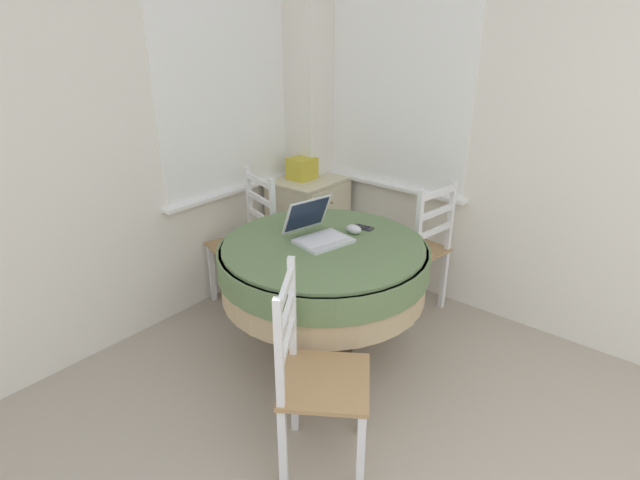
{
  "coord_description": "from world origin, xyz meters",
  "views": [
    {
      "loc": [
        -0.83,
        0.65,
        1.87
      ],
      "look_at": [
        1.29,
        2.41,
        0.66
      ],
      "focal_mm": 28.0,
      "sensor_mm": 36.0,
      "label": 1
    }
  ],
  "objects_px": {
    "cell_phone": "(363,227)",
    "dining_chair_near_back_window": "(247,244)",
    "round_dining_table": "(323,266)",
    "corner_cabinet": "(309,225)",
    "storage_box": "(302,168)",
    "dining_chair_camera_near": "(315,379)",
    "dining_chair_near_right_window": "(417,250)",
    "laptop": "(318,231)",
    "computer_mouse": "(354,229)"
  },
  "relations": [
    {
      "from": "laptop",
      "to": "computer_mouse",
      "type": "height_order",
      "value": "laptop"
    },
    {
      "from": "round_dining_table",
      "to": "cell_phone",
      "type": "distance_m",
      "value": 0.36
    },
    {
      "from": "dining_chair_near_right_window",
      "to": "dining_chair_near_back_window",
      "type": "bearing_deg",
      "value": 124.65
    },
    {
      "from": "round_dining_table",
      "to": "corner_cabinet",
      "type": "height_order",
      "value": "corner_cabinet"
    },
    {
      "from": "dining_chair_near_right_window",
      "to": "round_dining_table",
      "type": "bearing_deg",
      "value": 168.47
    },
    {
      "from": "storage_box",
      "to": "corner_cabinet",
      "type": "bearing_deg",
      "value": -40.02
    },
    {
      "from": "round_dining_table",
      "to": "computer_mouse",
      "type": "xyz_separation_m",
      "value": [
        0.23,
        -0.04,
        0.16
      ]
    },
    {
      "from": "laptop",
      "to": "storage_box",
      "type": "xyz_separation_m",
      "value": [
        0.74,
        0.78,
        0.07
      ]
    },
    {
      "from": "computer_mouse",
      "to": "dining_chair_near_back_window",
      "type": "relative_size",
      "value": 0.11
    },
    {
      "from": "dining_chair_camera_near",
      "to": "corner_cabinet",
      "type": "relative_size",
      "value": 1.22
    },
    {
      "from": "cell_phone",
      "to": "dining_chair_near_back_window",
      "type": "distance_m",
      "value": 0.9
    },
    {
      "from": "computer_mouse",
      "to": "storage_box",
      "type": "relative_size",
      "value": 0.54
    },
    {
      "from": "laptop",
      "to": "corner_cabinet",
      "type": "bearing_deg",
      "value": 43.69
    },
    {
      "from": "laptop",
      "to": "corner_cabinet",
      "type": "relative_size",
      "value": 0.48
    },
    {
      "from": "dining_chair_camera_near",
      "to": "storage_box",
      "type": "relative_size",
      "value": 5.06
    },
    {
      "from": "round_dining_table",
      "to": "laptop",
      "type": "height_order",
      "value": "laptop"
    },
    {
      "from": "dining_chair_near_back_window",
      "to": "storage_box",
      "type": "distance_m",
      "value": 0.75
    },
    {
      "from": "corner_cabinet",
      "to": "storage_box",
      "type": "relative_size",
      "value": 4.14
    },
    {
      "from": "cell_phone",
      "to": "round_dining_table",
      "type": "bearing_deg",
      "value": 173.23
    },
    {
      "from": "computer_mouse",
      "to": "dining_chair_camera_near",
      "type": "relative_size",
      "value": 0.11
    },
    {
      "from": "laptop",
      "to": "computer_mouse",
      "type": "xyz_separation_m",
      "value": [
        0.2,
        -0.11,
        -0.02
      ]
    },
    {
      "from": "dining_chair_near_back_window",
      "to": "dining_chair_near_right_window",
      "type": "bearing_deg",
      "value": -55.35
    },
    {
      "from": "laptop",
      "to": "computer_mouse",
      "type": "distance_m",
      "value": 0.23
    },
    {
      "from": "dining_chair_near_back_window",
      "to": "cell_phone",
      "type": "bearing_deg",
      "value": -77.22
    },
    {
      "from": "computer_mouse",
      "to": "storage_box",
      "type": "height_order",
      "value": "storage_box"
    },
    {
      "from": "cell_phone",
      "to": "dining_chair_near_back_window",
      "type": "relative_size",
      "value": 0.14
    },
    {
      "from": "round_dining_table",
      "to": "dining_chair_near_back_window",
      "type": "bearing_deg",
      "value": 80.3
    },
    {
      "from": "dining_chair_near_right_window",
      "to": "corner_cabinet",
      "type": "distance_m",
      "value": 0.97
    },
    {
      "from": "computer_mouse",
      "to": "round_dining_table",
      "type": "bearing_deg",
      "value": 169.6
    },
    {
      "from": "round_dining_table",
      "to": "dining_chair_camera_near",
      "type": "relative_size",
      "value": 1.25
    },
    {
      "from": "dining_chair_near_right_window",
      "to": "laptop",
      "type": "bearing_deg",
      "value": 163.75
    },
    {
      "from": "dining_chair_near_right_window",
      "to": "storage_box",
      "type": "height_order",
      "value": "dining_chair_near_right_window"
    },
    {
      "from": "round_dining_table",
      "to": "dining_chair_near_back_window",
      "type": "relative_size",
      "value": 1.25
    },
    {
      "from": "dining_chair_camera_near",
      "to": "laptop",
      "type": "bearing_deg",
      "value": 39.26
    },
    {
      "from": "cell_phone",
      "to": "dining_chair_camera_near",
      "type": "bearing_deg",
      "value": -155.32
    },
    {
      "from": "laptop",
      "to": "dining_chair_near_right_window",
      "type": "bearing_deg",
      "value": -16.25
    },
    {
      "from": "computer_mouse",
      "to": "dining_chair_near_back_window",
      "type": "xyz_separation_m",
      "value": [
        -0.09,
        0.84,
        -0.3
      ]
    },
    {
      "from": "laptop",
      "to": "dining_chair_camera_near",
      "type": "height_order",
      "value": "laptop"
    },
    {
      "from": "dining_chair_near_right_window",
      "to": "dining_chair_camera_near",
      "type": "relative_size",
      "value": 1.0
    },
    {
      "from": "dining_chair_near_back_window",
      "to": "corner_cabinet",
      "type": "bearing_deg",
      "value": 0.78
    },
    {
      "from": "corner_cabinet",
      "to": "storage_box",
      "type": "xyz_separation_m",
      "value": [
        -0.04,
        0.03,
        0.47
      ]
    },
    {
      "from": "laptop",
      "to": "dining_chair_camera_near",
      "type": "distance_m",
      "value": 0.93
    },
    {
      "from": "dining_chair_near_right_window",
      "to": "dining_chair_camera_near",
      "type": "xyz_separation_m",
      "value": [
        -1.45,
        -0.32,
        0.0
      ]
    },
    {
      "from": "dining_chair_near_right_window",
      "to": "dining_chair_camera_near",
      "type": "height_order",
      "value": "same"
    },
    {
      "from": "storage_box",
      "to": "laptop",
      "type": "bearing_deg",
      "value": -133.74
    },
    {
      "from": "laptop",
      "to": "computer_mouse",
      "type": "relative_size",
      "value": 3.69
    },
    {
      "from": "dining_chair_near_right_window",
      "to": "corner_cabinet",
      "type": "relative_size",
      "value": 1.22
    },
    {
      "from": "laptop",
      "to": "storage_box",
      "type": "relative_size",
      "value": 1.99
    },
    {
      "from": "dining_chair_near_back_window",
      "to": "storage_box",
      "type": "relative_size",
      "value": 5.06
    },
    {
      "from": "dining_chair_near_right_window",
      "to": "corner_cabinet",
      "type": "xyz_separation_m",
      "value": [
        0.0,
        0.97,
        -0.07
      ]
    }
  ]
}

